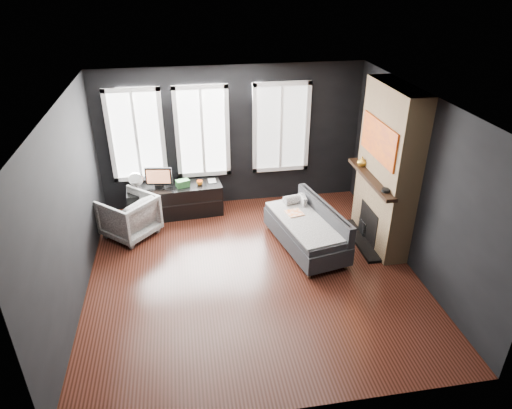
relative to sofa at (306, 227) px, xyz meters
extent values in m
plane|color=black|center=(-1.00, -0.60, -0.38)|extent=(5.00, 5.00, 0.00)
plane|color=white|center=(-1.00, -0.60, 2.32)|extent=(5.00, 5.00, 0.00)
cube|color=black|center=(-1.00, 1.90, 0.97)|extent=(5.00, 0.02, 2.70)
cube|color=black|center=(-3.50, -0.60, 0.97)|extent=(0.02, 5.00, 2.70)
cube|color=black|center=(1.50, -0.60, 0.97)|extent=(0.02, 5.00, 2.70)
cube|color=gray|center=(0.08, 0.55, 0.17)|extent=(0.09, 0.28, 0.28)
imported|color=silver|center=(-2.95, 0.89, 0.04)|extent=(1.10, 1.11, 0.83)
imported|color=orange|center=(-1.67, 1.48, 0.28)|extent=(0.14, 0.12, 0.11)
imported|color=tan|center=(-1.50, 1.60, 0.32)|extent=(0.15, 0.02, 0.20)
cube|color=#2D652E|center=(-1.98, 1.47, 0.28)|extent=(0.27, 0.22, 0.13)
imported|color=gold|center=(1.05, 0.45, 0.93)|extent=(0.21, 0.22, 0.16)
cylinder|color=black|center=(1.05, -0.55, 0.87)|extent=(0.17, 0.17, 0.04)
camera|label=1|loc=(-1.91, -6.31, 3.92)|focal=32.00mm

